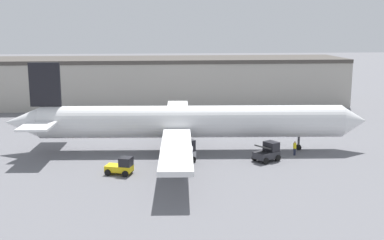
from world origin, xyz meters
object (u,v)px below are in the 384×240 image
at_px(belt_loader_truck, 268,152).
at_px(pushback_tug, 121,166).
at_px(ground_crew_worker, 295,148).
at_px(baggage_tug, 183,153).
at_px(airplane, 184,122).

distance_m(belt_loader_truck, pushback_tug, 16.87).
relative_size(ground_crew_worker, belt_loader_truck, 0.51).
distance_m(ground_crew_worker, baggage_tug, 13.68).
xyz_separation_m(ground_crew_worker, pushback_tug, (-20.22, -5.87, -0.06)).
xyz_separation_m(airplane, belt_loader_truck, (9.25, -5.18, -2.56)).
height_order(ground_crew_worker, belt_loader_truck, belt_loader_truck).
xyz_separation_m(airplane, pushback_tug, (-7.19, -8.99, -2.72)).
height_order(ground_crew_worker, pushback_tug, pushback_tug).
bearing_deg(baggage_tug, belt_loader_truck, -36.15).
bearing_deg(airplane, ground_crew_worker, -10.23).
distance_m(baggage_tug, belt_loader_truck, 9.76).
distance_m(ground_crew_worker, belt_loader_truck, 4.30).
xyz_separation_m(airplane, baggage_tug, (-0.51, -5.12, -2.46)).
distance_m(baggage_tug, pushback_tug, 7.73).
distance_m(airplane, ground_crew_worker, 13.66).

